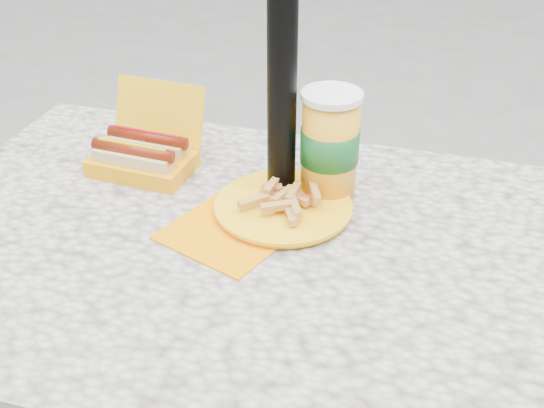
# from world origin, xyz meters

# --- Properties ---
(picnic_table) EXTENTS (1.20, 0.80, 0.75)m
(picnic_table) POSITION_xyz_m (0.00, 0.00, 0.64)
(picnic_table) COLOR beige
(picnic_table) RESTS_ON ground
(hotdog_box) EXTENTS (0.20, 0.17, 0.15)m
(hotdog_box) POSITION_xyz_m (-0.27, 0.17, 0.78)
(hotdog_box) COLOR yellow
(hotdog_box) RESTS_ON picnic_table
(fries_plate) EXTENTS (0.31, 0.32, 0.05)m
(fries_plate) POSITION_xyz_m (0.01, 0.10, 0.76)
(fries_plate) COLOR orange
(fries_plate) RESTS_ON picnic_table
(soda_cup) EXTENTS (0.10, 0.10, 0.20)m
(soda_cup) POSITION_xyz_m (0.08, 0.18, 0.85)
(soda_cup) COLOR #F1A31D
(soda_cup) RESTS_ON picnic_table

